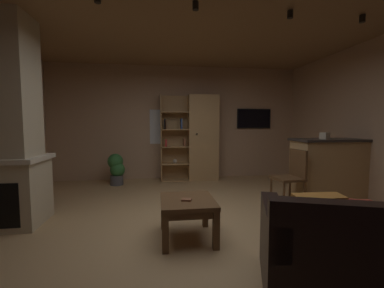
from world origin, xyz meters
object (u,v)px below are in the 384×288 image
object	(u,v)px
wall_mounted_tv	(254,119)
tissue_box	(325,136)
stone_fireplace	(5,132)
dining_chair	(292,174)
kitchen_bar_counter	(333,170)
coffee_table	(188,207)
leather_couch	(363,260)
table_book_0	(187,200)
bookshelf_cabinet	(199,138)
potted_floor_plant	(116,168)

from	to	relation	value
wall_mounted_tv	tissue_box	bearing A→B (deg)	-80.16
stone_fireplace	dining_chair	world-z (taller)	stone_fireplace
kitchen_bar_counter	coffee_table	bearing A→B (deg)	-157.38
leather_couch	kitchen_bar_counter	bearing A→B (deg)	57.32
tissue_box	table_book_0	world-z (taller)	tissue_box
kitchen_bar_counter	table_book_0	bearing A→B (deg)	-156.54
tissue_box	table_book_0	bearing A→B (deg)	-155.50
dining_chair	bookshelf_cabinet	bearing A→B (deg)	118.25
stone_fireplace	kitchen_bar_counter	bearing A→B (deg)	4.63
coffee_table	kitchen_bar_counter	bearing A→B (deg)	22.62
leather_couch	potted_floor_plant	world-z (taller)	leather_couch
stone_fireplace	tissue_box	world-z (taller)	stone_fireplace
stone_fireplace	tissue_box	bearing A→B (deg)	4.37
bookshelf_cabinet	coffee_table	size ratio (longest dim) A/B	2.90
dining_chair	potted_floor_plant	distance (m)	3.57
kitchen_bar_counter	dining_chair	world-z (taller)	kitchen_bar_counter
kitchen_bar_counter	tissue_box	bearing A→B (deg)	-169.62
stone_fireplace	table_book_0	bearing A→B (deg)	-18.74
kitchen_bar_counter	potted_floor_plant	bearing A→B (deg)	156.79
tissue_box	dining_chair	distance (m)	0.91
wall_mounted_tv	leather_couch	bearing A→B (deg)	-101.22
potted_floor_plant	wall_mounted_tv	distance (m)	3.53
potted_floor_plant	coffee_table	bearing A→B (deg)	-66.25
potted_floor_plant	wall_mounted_tv	xyz separation A→B (m)	(3.31, 0.50, 1.09)
bookshelf_cabinet	kitchen_bar_counter	xyz separation A→B (m)	(2.04, -1.97, -0.45)
leather_couch	potted_floor_plant	distance (m)	4.68
kitchen_bar_counter	wall_mounted_tv	distance (m)	2.44
tissue_box	table_book_0	xyz separation A→B (m)	(-2.49, -1.13, -0.66)
dining_chair	wall_mounted_tv	bearing A→B (deg)	83.43
dining_chair	coffee_table	bearing A→B (deg)	-152.95
stone_fireplace	tissue_box	size ratio (longest dim) A/B	22.61
dining_chair	wall_mounted_tv	size ratio (longest dim) A/B	1.07
leather_couch	table_book_0	xyz separation A→B (m)	(-1.21, 1.16, 0.17)
coffee_table	wall_mounted_tv	world-z (taller)	wall_mounted_tv
bookshelf_cabinet	dining_chair	distance (m)	2.50
tissue_box	dining_chair	world-z (taller)	tissue_box
dining_chair	leather_couch	bearing A→B (deg)	-106.21
leather_couch	wall_mounted_tv	world-z (taller)	wall_mounted_tv
tissue_box	dining_chair	bearing A→B (deg)	-166.83
dining_chair	tissue_box	bearing A→B (deg)	13.17
kitchen_bar_counter	stone_fireplace	bearing A→B (deg)	-175.37
stone_fireplace	potted_floor_plant	xyz separation A→B (m)	(1.06, 2.08, -0.85)
table_book_0	wall_mounted_tv	world-z (taller)	wall_mounted_tv
table_book_0	bookshelf_cabinet	bearing A→B (deg)	78.04
wall_mounted_tv	stone_fireplace	bearing A→B (deg)	-149.42
stone_fireplace	potted_floor_plant	world-z (taller)	stone_fireplace
kitchen_bar_counter	tissue_box	xyz separation A→B (m)	(-0.21, -0.04, 0.59)
bookshelf_cabinet	table_book_0	size ratio (longest dim) A/B	18.66
table_book_0	wall_mounted_tv	xyz separation A→B (m)	(2.10, 3.35, 0.99)
dining_chair	stone_fireplace	bearing A→B (deg)	-177.08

